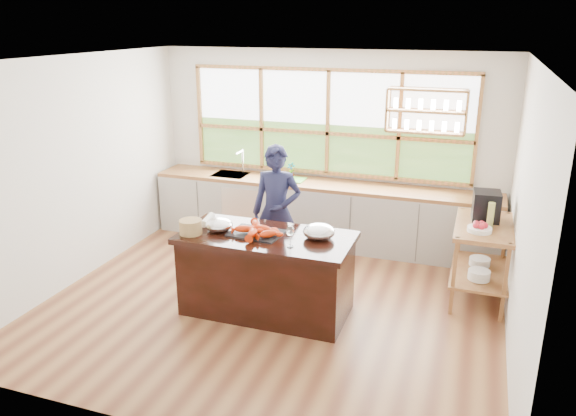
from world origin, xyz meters
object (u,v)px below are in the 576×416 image
at_px(island, 267,273).
at_px(wicker_basket, 191,227).
at_px(cook, 277,212).
at_px(espresso_machine, 486,206).

bearing_deg(island, wicker_basket, -164.00).
bearing_deg(cook, espresso_machine, 0.47).
bearing_deg(cook, wicker_basket, -123.12).
height_order(espresso_machine, wicker_basket, espresso_machine).
xyz_separation_m(cook, espresso_machine, (2.41, 0.34, 0.24)).
bearing_deg(espresso_machine, cook, -176.33).
distance_m(island, espresso_machine, 2.60).
distance_m(island, cook, 1.03).
xyz_separation_m(island, espresso_machine, (2.19, 1.27, 0.61)).
xyz_separation_m(espresso_machine, wicker_basket, (-2.97, -1.49, -0.09)).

